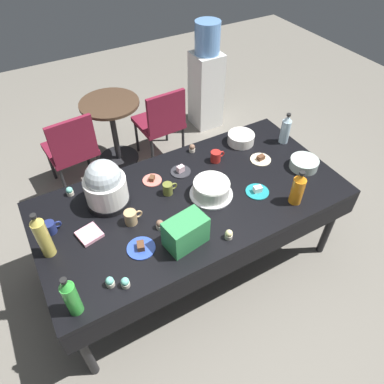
# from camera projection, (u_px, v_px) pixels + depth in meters

# --- Properties ---
(ground) EXTENTS (9.00, 9.00, 0.00)m
(ground) POSITION_uv_depth(u_px,v_px,m) (192.00, 258.00, 3.07)
(ground) COLOR slate
(potluck_table) EXTENTS (2.20, 1.10, 0.75)m
(potluck_table) POSITION_uv_depth(u_px,v_px,m) (192.00, 203.00, 2.59)
(potluck_table) COLOR black
(potluck_table) RESTS_ON ground
(frosted_layer_cake) EXTENTS (0.31, 0.31, 0.12)m
(frosted_layer_cake) POSITION_uv_depth(u_px,v_px,m) (211.00, 189.00, 2.53)
(frosted_layer_cake) COLOR silver
(frosted_layer_cake) RESTS_ON potluck_table
(slow_cooker) EXTENTS (0.30, 0.30, 0.36)m
(slow_cooker) POSITION_uv_depth(u_px,v_px,m) (105.00, 185.00, 2.40)
(slow_cooker) COLOR black
(slow_cooker) RESTS_ON potluck_table
(glass_salad_bowl) EXTENTS (0.22, 0.22, 0.08)m
(glass_salad_bowl) POSITION_uv_depth(u_px,v_px,m) (304.00, 163.00, 2.76)
(glass_salad_bowl) COLOR #B2C6BC
(glass_salad_bowl) RESTS_ON potluck_table
(ceramic_snack_bowl) EXTENTS (0.22, 0.22, 0.08)m
(ceramic_snack_bowl) POSITION_uv_depth(u_px,v_px,m) (241.00, 138.00, 2.99)
(ceramic_snack_bowl) COLOR silver
(ceramic_snack_bowl) RESTS_ON potluck_table
(dessert_plate_teal) EXTENTS (0.17, 0.17, 0.05)m
(dessert_plate_teal) POSITION_uv_depth(u_px,v_px,m) (257.00, 191.00, 2.58)
(dessert_plate_teal) COLOR teal
(dessert_plate_teal) RESTS_ON potluck_table
(dessert_plate_cobalt) EXTENTS (0.18, 0.18, 0.05)m
(dessert_plate_cobalt) POSITION_uv_depth(u_px,v_px,m) (141.00, 247.00, 2.22)
(dessert_plate_cobalt) COLOR #2D4CB2
(dessert_plate_cobalt) RESTS_ON potluck_table
(dessert_plate_charcoal) EXTENTS (0.16, 0.16, 0.06)m
(dessert_plate_charcoal) POSITION_uv_depth(u_px,v_px,m) (181.00, 171.00, 2.73)
(dessert_plate_charcoal) COLOR #2D2D33
(dessert_plate_charcoal) RESTS_ON potluck_table
(dessert_plate_coral) EXTENTS (0.14, 0.14, 0.04)m
(dessert_plate_coral) POSITION_uv_depth(u_px,v_px,m) (152.00, 180.00, 2.67)
(dessert_plate_coral) COLOR #E07266
(dessert_plate_coral) RESTS_ON potluck_table
(dessert_plate_cream) EXTENTS (0.16, 0.16, 0.04)m
(dessert_plate_cream) POSITION_uv_depth(u_px,v_px,m) (261.00, 159.00, 2.84)
(dessert_plate_cream) COLOR beige
(dessert_plate_cream) RESTS_ON potluck_table
(cupcake_mint) EXTENTS (0.05, 0.05, 0.07)m
(cupcake_mint) POSITION_uv_depth(u_px,v_px,m) (110.00, 282.00, 2.02)
(cupcake_mint) COLOR beige
(cupcake_mint) RESTS_ON potluck_table
(cupcake_cocoa) EXTENTS (0.05, 0.05, 0.07)m
(cupcake_cocoa) POSITION_uv_depth(u_px,v_px,m) (229.00, 234.00, 2.27)
(cupcake_cocoa) COLOR beige
(cupcake_cocoa) RESTS_ON potluck_table
(cupcake_lemon) EXTENTS (0.05, 0.05, 0.07)m
(cupcake_lemon) POSITION_uv_depth(u_px,v_px,m) (70.00, 191.00, 2.55)
(cupcake_lemon) COLOR beige
(cupcake_lemon) RESTS_ON potluck_table
(cupcake_berry) EXTENTS (0.05, 0.05, 0.07)m
(cupcake_berry) POSITION_uv_depth(u_px,v_px,m) (125.00, 283.00, 2.02)
(cupcake_berry) COLOR beige
(cupcake_berry) RESTS_ON potluck_table
(cupcake_vanilla) EXTENTS (0.05, 0.05, 0.07)m
(cupcake_vanilla) POSITION_uv_depth(u_px,v_px,m) (160.00, 225.00, 2.32)
(cupcake_vanilla) COLOR beige
(cupcake_vanilla) RESTS_ON potluck_table
(cupcake_rose) EXTENTS (0.05, 0.05, 0.07)m
(cupcake_rose) POSITION_uv_depth(u_px,v_px,m) (192.00, 148.00, 2.91)
(cupcake_rose) COLOR beige
(cupcake_rose) RESTS_ON potluck_table
(soda_bottle_lime_soda) EXTENTS (0.08, 0.08, 0.30)m
(soda_bottle_lime_soda) POSITION_uv_depth(u_px,v_px,m) (71.00, 297.00, 1.84)
(soda_bottle_lime_soda) COLOR green
(soda_bottle_lime_soda) RESTS_ON potluck_table
(soda_bottle_water) EXTENTS (0.08, 0.08, 0.27)m
(soda_bottle_water) POSITION_uv_depth(u_px,v_px,m) (286.00, 129.00, 2.94)
(soda_bottle_water) COLOR silver
(soda_bottle_water) RESTS_ON potluck_table
(soda_bottle_orange_juice) EXTENTS (0.09, 0.09, 0.27)m
(soda_bottle_orange_juice) POSITION_uv_depth(u_px,v_px,m) (298.00, 188.00, 2.43)
(soda_bottle_orange_juice) COLOR orange
(soda_bottle_orange_juice) RESTS_ON potluck_table
(soda_bottle_ginger_ale) EXTENTS (0.08, 0.08, 0.35)m
(soda_bottle_ginger_ale) POSITION_uv_depth(u_px,v_px,m) (42.00, 236.00, 2.09)
(soda_bottle_ginger_ale) COLOR gold
(soda_bottle_ginger_ale) RESTS_ON potluck_table
(coffee_mug_olive) EXTENTS (0.11, 0.07, 0.09)m
(coffee_mug_olive) POSITION_uv_depth(u_px,v_px,m) (168.00, 189.00, 2.55)
(coffee_mug_olive) COLOR olive
(coffee_mug_olive) RESTS_ON potluck_table
(coffee_mug_tan) EXTENTS (0.13, 0.08, 0.10)m
(coffee_mug_tan) POSITION_uv_depth(u_px,v_px,m) (131.00, 217.00, 2.35)
(coffee_mug_tan) COLOR tan
(coffee_mug_tan) RESTS_ON potluck_table
(coffee_mug_red) EXTENTS (0.12, 0.08, 0.09)m
(coffee_mug_red) POSITION_uv_depth(u_px,v_px,m) (216.00, 156.00, 2.81)
(coffee_mug_red) COLOR #B2231E
(coffee_mug_red) RESTS_ON potluck_table
(coffee_mug_navy) EXTENTS (0.11, 0.08, 0.08)m
(coffee_mug_navy) POSITION_uv_depth(u_px,v_px,m) (50.00, 227.00, 2.30)
(coffee_mug_navy) COLOR navy
(coffee_mug_navy) RESTS_ON potluck_table
(soda_carton) EXTENTS (0.28, 0.20, 0.20)m
(soda_carton) POSITION_uv_depth(u_px,v_px,m) (186.00, 232.00, 2.19)
(soda_carton) COLOR #338C4C
(soda_carton) RESTS_ON potluck_table
(paper_napkin_stack) EXTENTS (0.17, 0.17, 0.02)m
(paper_napkin_stack) POSITION_uv_depth(u_px,v_px,m) (89.00, 234.00, 2.29)
(paper_napkin_stack) COLOR pink
(paper_napkin_stack) RESTS_ON potluck_table
(maroon_chair_left) EXTENTS (0.48, 0.48, 0.85)m
(maroon_chair_left) POSITION_uv_depth(u_px,v_px,m) (72.00, 147.00, 3.39)
(maroon_chair_left) COLOR maroon
(maroon_chair_left) RESTS_ON ground
(maroon_chair_right) EXTENTS (0.46, 0.46, 0.85)m
(maroon_chair_right) POSITION_uv_depth(u_px,v_px,m) (161.00, 120.00, 3.72)
(maroon_chair_right) COLOR maroon
(maroon_chair_right) RESTS_ON ground
(round_cafe_table) EXTENTS (0.60, 0.60, 0.72)m
(round_cafe_table) POSITION_uv_depth(u_px,v_px,m) (112.00, 121.00, 3.70)
(round_cafe_table) COLOR #473323
(round_cafe_table) RESTS_ON ground
(water_cooler) EXTENTS (0.32, 0.32, 1.24)m
(water_cooler) POSITION_uv_depth(u_px,v_px,m) (206.00, 80.00, 4.16)
(water_cooler) COLOR silver
(water_cooler) RESTS_ON ground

